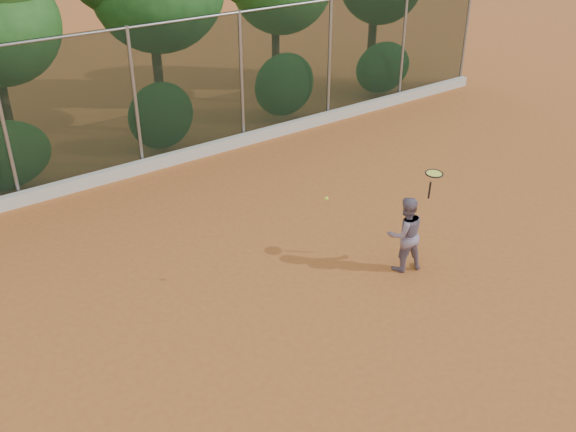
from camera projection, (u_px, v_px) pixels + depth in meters
ground at (323, 302)px, 11.05m from camera, size 80.00×80.00×0.00m
concrete_curb at (146, 166)px, 15.78m from camera, size 24.00×0.20×0.30m
tennis_player at (405, 234)px, 11.65m from camera, size 0.85×0.75×1.46m
chainlink_fence at (135, 97)px, 15.09m from camera, size 24.09×0.09×3.50m
tennis_racket at (434, 175)px, 11.32m from camera, size 0.43×0.43×0.54m
tennis_ball_in_flight at (326, 198)px, 10.39m from camera, size 0.06×0.06×0.06m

